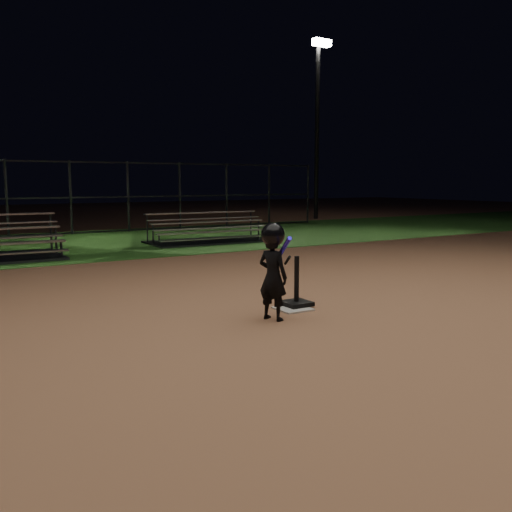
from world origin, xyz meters
The scene contains 8 objects.
ground centered at (0.00, 0.00, 0.00)m, with size 80.00×80.00×0.00m, color #AE724F.
grass_strip centered at (0.00, 10.00, 0.01)m, with size 60.00×8.00×0.01m, color #285A1D.
home_plate centered at (0.00, 0.00, 0.01)m, with size 0.45×0.45×0.02m, color beige.
batting_tee centered at (0.14, 0.11, 0.15)m, with size 0.38×0.38×0.72m.
child_batter centered at (-0.56, -0.33, 0.68)m, with size 0.46×0.66×1.28m.
bleacher_right centered at (2.87, 8.33, 0.18)m, with size 3.63×1.85×0.88m.
backstop_fence centered at (0.00, 13.00, 1.25)m, with size 20.08×0.08×2.50m.
light_pole_right centered at (12.00, 14.94, 4.95)m, with size 0.90×0.53×8.30m.
Camera 1 is at (-4.43, -6.21, 1.80)m, focal length 38.58 mm.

